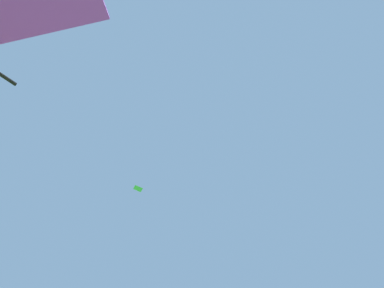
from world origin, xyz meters
name	(u,v)px	position (x,y,z in m)	size (l,w,h in m)	color
distant_kite_green_mid_right	(138,188)	(-9.74, 11.05, 8.09)	(0.52, 0.50, 0.21)	green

